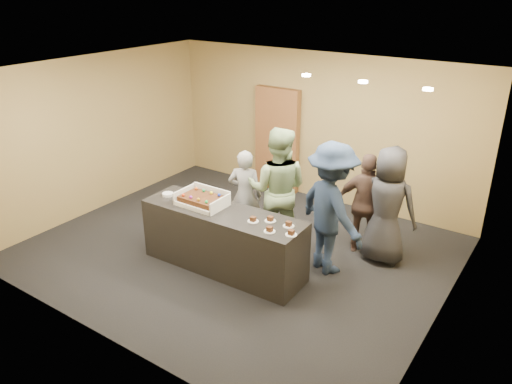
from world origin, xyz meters
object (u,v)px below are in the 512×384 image
(serving_counter, at_px, (223,240))
(person_brown_extra, at_px, (366,204))
(sheet_cake, at_px, (202,199))
(cake_box, at_px, (203,201))
(plate_stack, at_px, (168,194))
(person_server_grey, at_px, (245,195))
(person_sage_man, at_px, (278,189))
(person_dark_suit, at_px, (387,206))
(person_navy_man, at_px, (331,209))
(storage_cabinet, at_px, (277,140))

(serving_counter, bearing_deg, person_brown_extra, 46.08)
(sheet_cake, bearing_deg, person_brown_extra, 41.07)
(serving_counter, height_order, cake_box, cake_box)
(serving_counter, relative_size, plate_stack, 14.98)
(sheet_cake, relative_size, person_server_grey, 0.40)
(person_sage_man, bearing_deg, cake_box, 34.02)
(plate_stack, distance_m, person_sage_man, 1.63)
(sheet_cake, bearing_deg, person_server_grey, 85.37)
(person_brown_extra, xyz_separation_m, person_dark_suit, (0.34, -0.07, 0.09))
(person_brown_extra, bearing_deg, person_navy_man, 57.34)
(plate_stack, height_order, person_dark_suit, person_dark_suit)
(serving_counter, bearing_deg, plate_stack, -179.54)
(storage_cabinet, xyz_separation_m, person_server_grey, (0.65, -1.98, -0.27))
(cake_box, relative_size, person_brown_extra, 0.44)
(cake_box, distance_m, person_brown_extra, 2.40)
(sheet_cake, relative_size, person_brown_extra, 0.37)
(plate_stack, distance_m, person_dark_suit, 3.18)
(serving_counter, relative_size, person_server_grey, 1.64)
(cake_box, xyz_separation_m, person_navy_man, (1.61, 0.79, 0.00))
(person_server_grey, bearing_deg, sheet_cake, 63.50)
(sheet_cake, distance_m, person_server_grey, 0.98)
(cake_box, distance_m, person_server_grey, 0.94)
(storage_cabinet, bearing_deg, person_navy_man, -43.90)
(cake_box, xyz_separation_m, person_sage_man, (0.65, 0.95, 0.01))
(cake_box, bearing_deg, storage_cabinet, 101.26)
(person_dark_suit, bearing_deg, person_navy_man, 50.50)
(person_sage_man, height_order, person_navy_man, person_sage_man)
(person_dark_suit, bearing_deg, person_brown_extra, -13.59)
(serving_counter, height_order, person_brown_extra, person_brown_extra)
(cake_box, xyz_separation_m, person_brown_extra, (1.82, 1.56, -0.17))
(storage_cabinet, height_order, person_brown_extra, storage_cabinet)
(storage_cabinet, relative_size, person_brown_extra, 1.29)
(cake_box, height_order, person_dark_suit, person_dark_suit)
(storage_cabinet, distance_m, person_sage_man, 2.31)
(plate_stack, bearing_deg, person_server_grey, 54.01)
(storage_cabinet, distance_m, person_server_grey, 2.11)
(person_sage_man, height_order, person_brown_extra, person_sage_man)
(person_server_grey, distance_m, person_navy_man, 1.55)
(storage_cabinet, xyz_separation_m, person_dark_suit, (2.73, -1.41, -0.13))
(person_navy_man, xyz_separation_m, person_dark_suit, (0.54, 0.69, -0.07))
(person_navy_man, relative_size, person_brown_extra, 1.22)
(serving_counter, relative_size, sheet_cake, 4.15)
(sheet_cake, height_order, person_server_grey, person_server_grey)
(person_sage_man, xyz_separation_m, person_dark_suit, (1.50, 0.54, -0.08))
(person_server_grey, relative_size, person_dark_suit, 0.84)
(person_server_grey, relative_size, person_navy_man, 0.77)
(serving_counter, bearing_deg, person_sage_man, 72.18)
(serving_counter, xyz_separation_m, person_brown_extra, (1.46, 1.58, 0.33))
(sheet_cake, xyz_separation_m, plate_stack, (-0.63, -0.03, -0.08))
(person_sage_man, bearing_deg, serving_counter, 51.97)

